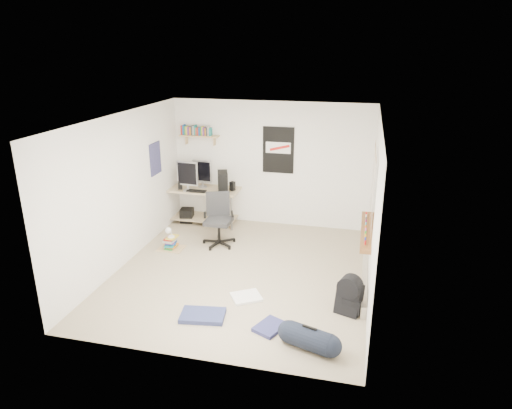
% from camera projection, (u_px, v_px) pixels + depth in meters
% --- Properties ---
extents(floor, '(4.00, 4.50, 0.01)m').
position_uv_depth(floor, '(242.00, 272.00, 7.46)').
color(floor, gray).
rests_on(floor, ground).
extents(ceiling, '(4.00, 4.50, 0.01)m').
position_uv_depth(ceiling, '(240.00, 118.00, 6.63)').
color(ceiling, white).
rests_on(ceiling, ground).
extents(back_wall, '(4.00, 0.01, 2.50)m').
position_uv_depth(back_wall, '(271.00, 164.00, 9.11)').
color(back_wall, silver).
rests_on(back_wall, ground).
extents(left_wall, '(0.01, 4.50, 2.50)m').
position_uv_depth(left_wall, '(123.00, 190.00, 7.49)').
color(left_wall, silver).
rests_on(left_wall, ground).
extents(right_wall, '(0.01, 4.50, 2.50)m').
position_uv_depth(right_wall, '(374.00, 210.00, 6.60)').
color(right_wall, silver).
rests_on(right_wall, ground).
extents(desk, '(1.82, 1.30, 0.76)m').
position_uv_depth(desk, '(200.00, 205.00, 9.46)').
color(desk, tan).
rests_on(desk, floor).
extents(monitor_left, '(0.45, 0.15, 0.49)m').
position_uv_depth(monitor_left, '(188.00, 178.00, 9.03)').
color(monitor_left, '#959599').
rests_on(monitor_left, desk).
extents(monitor_right, '(0.41, 0.14, 0.45)m').
position_uv_depth(monitor_right, '(202.00, 176.00, 9.27)').
color(monitor_right, '#B2B1B7').
rests_on(monitor_right, desk).
extents(pc_tower, '(0.31, 0.44, 0.42)m').
position_uv_depth(pc_tower, '(223.00, 182.00, 8.90)').
color(pc_tower, black).
rests_on(pc_tower, desk).
extents(keyboard, '(0.39, 0.15, 0.02)m').
position_uv_depth(keyboard, '(196.00, 191.00, 9.03)').
color(keyboard, black).
rests_on(keyboard, desk).
extents(speaker_left, '(0.11, 0.11, 0.17)m').
position_uv_depth(speaker_left, '(180.00, 185.00, 9.15)').
color(speaker_left, black).
rests_on(speaker_left, desk).
extents(speaker_right, '(0.12, 0.12, 0.18)m').
position_uv_depth(speaker_right, '(232.00, 186.00, 9.07)').
color(speaker_right, black).
rests_on(speaker_right, desk).
extents(office_chair, '(0.81, 0.81, 0.97)m').
position_uv_depth(office_chair, '(219.00, 220.00, 8.31)').
color(office_chair, '#27272A').
rests_on(office_chair, floor).
extents(wall_shelf, '(0.80, 0.22, 0.24)m').
position_uv_depth(wall_shelf, '(199.00, 136.00, 9.15)').
color(wall_shelf, tan).
rests_on(wall_shelf, back_wall).
extents(poster_back_wall, '(0.62, 0.03, 0.92)m').
position_uv_depth(poster_back_wall, '(278.00, 150.00, 8.95)').
color(poster_back_wall, black).
rests_on(poster_back_wall, back_wall).
extents(poster_left_wall, '(0.02, 0.42, 0.60)m').
position_uv_depth(poster_left_wall, '(155.00, 159.00, 8.50)').
color(poster_left_wall, navy).
rests_on(poster_left_wall, left_wall).
extents(window, '(0.10, 1.50, 1.26)m').
position_uv_depth(window, '(372.00, 190.00, 6.82)').
color(window, brown).
rests_on(window, right_wall).
extents(baseboard_heater, '(0.08, 2.50, 0.18)m').
position_uv_depth(baseboard_heater, '(365.00, 271.00, 7.27)').
color(baseboard_heater, '#B7B2A8').
rests_on(baseboard_heater, floor).
extents(backpack, '(0.40, 0.36, 0.44)m').
position_uv_depth(backpack, '(349.00, 299.00, 6.27)').
color(backpack, black).
rests_on(backpack, floor).
extents(duffel_bag, '(0.36, 0.36, 0.56)m').
position_uv_depth(duffel_bag, '(309.00, 339.00, 5.52)').
color(duffel_bag, black).
rests_on(duffel_bag, floor).
extents(tshirt, '(0.53, 0.51, 0.04)m').
position_uv_depth(tshirt, '(246.00, 297.00, 6.67)').
color(tshirt, white).
rests_on(tshirt, floor).
extents(jeans_a, '(0.64, 0.46, 0.06)m').
position_uv_depth(jeans_a, '(203.00, 316.00, 6.19)').
color(jeans_a, navy).
rests_on(jeans_a, floor).
extents(jeans_b, '(0.45, 0.50, 0.05)m').
position_uv_depth(jeans_b, '(270.00, 327.00, 5.95)').
color(jeans_b, navy).
rests_on(jeans_b, floor).
extents(book_stack, '(0.49, 0.42, 0.30)m').
position_uv_depth(book_stack, '(171.00, 241.00, 8.25)').
color(book_stack, olive).
rests_on(book_stack, floor).
extents(desk_lamp, '(0.18, 0.23, 0.21)m').
position_uv_depth(desk_lamp, '(171.00, 230.00, 8.15)').
color(desk_lamp, silver).
rests_on(desk_lamp, book_stack).
extents(subwoofer, '(0.30, 0.30, 0.29)m').
position_uv_depth(subwoofer, '(187.00, 215.00, 9.52)').
color(subwoofer, black).
rests_on(subwoofer, floor).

